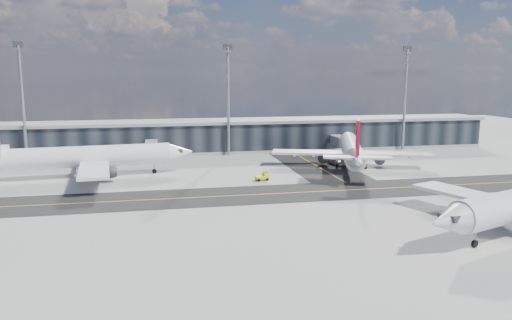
# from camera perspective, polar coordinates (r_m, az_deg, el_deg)

# --- Properties ---
(ground) EXTENTS (300.00, 300.00, 0.00)m
(ground) POSITION_cam_1_polar(r_m,az_deg,el_deg) (86.25, 1.55, -4.55)
(ground) COLOR gray
(ground) RESTS_ON ground
(taxiway_lanes) EXTENTS (180.00, 63.00, 0.03)m
(taxiway_lanes) POSITION_cam_1_polar(r_m,az_deg,el_deg) (97.28, 2.38, -2.88)
(taxiway_lanes) COLOR black
(taxiway_lanes) RESTS_ON ground
(terminal_concourse) EXTENTS (152.00, 19.80, 8.80)m
(terminal_concourse) POSITION_cam_1_polar(r_m,az_deg,el_deg) (138.70, -3.54, 2.66)
(terminal_concourse) COLOR black
(terminal_concourse) RESTS_ON ground
(floodlight_masts) EXTENTS (102.50, 0.70, 28.90)m
(floodlight_masts) POSITION_cam_1_polar(r_m,az_deg,el_deg) (130.86, -3.19, 7.29)
(floodlight_masts) COLOR gray
(floodlight_masts) RESTS_ON ground
(airliner_af) EXTENTS (44.50, 37.99, 13.17)m
(airliner_af) POSITION_cam_1_polar(r_m,az_deg,el_deg) (109.51, -18.89, 0.34)
(airliner_af) COLOR white
(airliner_af) RESTS_ON ground
(airliner_redtail) EXTENTS (36.24, 41.98, 12.77)m
(airliner_redtail) POSITION_cam_1_polar(r_m,az_deg,el_deg) (115.60, 10.88, 1.12)
(airliner_redtail) COLOR white
(airliner_redtail) RESTS_ON ground
(baggage_tug) EXTENTS (2.91, 1.81, 1.71)m
(baggage_tug) POSITION_cam_1_polar(r_m,az_deg,el_deg) (101.15, 0.83, -1.88)
(baggage_tug) COLOR #E7F20C
(baggage_tug) RESTS_ON ground
(service_van) EXTENTS (3.30, 5.91, 1.56)m
(service_van) POSITION_cam_1_polar(r_m,az_deg,el_deg) (120.51, 9.33, -0.14)
(service_van) COLOR white
(service_van) RESTS_ON ground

